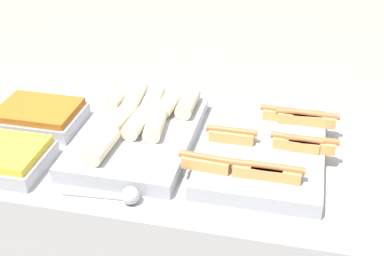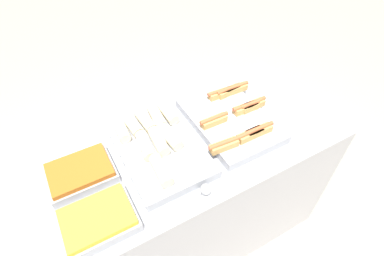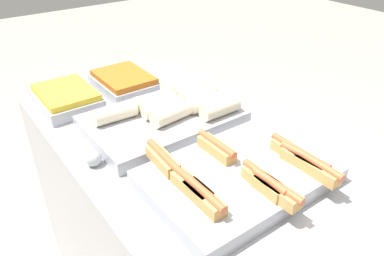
% 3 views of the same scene
% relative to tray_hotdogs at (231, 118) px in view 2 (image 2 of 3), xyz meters
% --- Properties ---
extents(ground_plane, '(12.00, 12.00, 0.00)m').
position_rel_tray_hotdogs_xyz_m(ground_plane, '(-0.22, 0.00, -0.96)').
color(ground_plane, '#ADA393').
extents(counter, '(1.54, 0.78, 0.92)m').
position_rel_tray_hotdogs_xyz_m(counter, '(-0.22, 0.00, -0.50)').
color(counter, '#A8AAB2').
rests_on(counter, ground_plane).
extents(tray_hotdogs, '(0.47, 0.54, 0.10)m').
position_rel_tray_hotdogs_xyz_m(tray_hotdogs, '(0.00, 0.00, 0.00)').
color(tray_hotdogs, '#A8AAB2').
rests_on(tray_hotdogs, counter).
extents(tray_wraps, '(0.37, 0.56, 0.11)m').
position_rel_tray_hotdogs_xyz_m(tray_wraps, '(-0.43, 0.02, 0.01)').
color(tray_wraps, '#A8AAB2').
rests_on(tray_wraps, counter).
extents(tray_side_front, '(0.29, 0.22, 0.07)m').
position_rel_tray_hotdogs_xyz_m(tray_side_front, '(-0.80, -0.23, 0.00)').
color(tray_side_front, '#A8AAB2').
rests_on(tray_side_front, counter).
extents(tray_side_back, '(0.29, 0.22, 0.07)m').
position_rel_tray_hotdogs_xyz_m(tray_side_back, '(-0.80, 0.03, 0.00)').
color(tray_side_back, '#A8AAB2').
rests_on(tray_side_back, counter).
extents(serving_spoon_near, '(0.24, 0.05, 0.05)m').
position_rel_tray_hotdogs_xyz_m(serving_spoon_near, '(-0.36, -0.31, -0.01)').
color(serving_spoon_near, '#B2B5BA').
rests_on(serving_spoon_near, counter).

